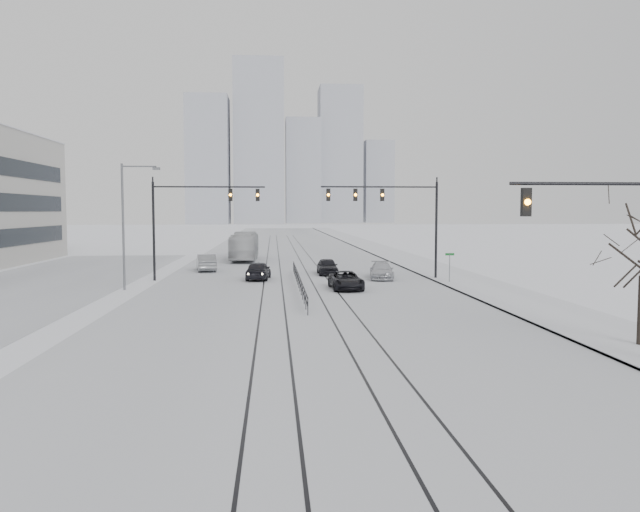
{
  "coord_description": "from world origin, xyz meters",
  "views": [
    {
      "loc": [
        -1.83,
        -15.27,
        5.64
      ],
      "look_at": [
        0.69,
        18.42,
        3.2
      ],
      "focal_mm": 35.0,
      "sensor_mm": 36.0,
      "label": 1
    }
  ],
  "objects_px": {
    "sedan_sb_inner": "(258,271)",
    "sedan_sb_outer": "(206,263)",
    "traffic_mast_near": "(629,241)",
    "box_truck": "(245,246)",
    "sedan_nb_far": "(327,267)",
    "sedan_nb_front": "(346,281)",
    "sedan_nb_right": "(382,271)"
  },
  "relations": [
    {
      "from": "sedan_sb_inner",
      "to": "sedan_sb_outer",
      "type": "relative_size",
      "value": 0.93
    },
    {
      "from": "traffic_mast_near",
      "to": "box_truck",
      "type": "xyz_separation_m",
      "value": [
        -15.93,
        50.3,
        -2.96
      ]
    },
    {
      "from": "sedan_sb_inner",
      "to": "sedan_nb_far",
      "type": "distance_m",
      "value": 7.03
    },
    {
      "from": "sedan_sb_inner",
      "to": "sedan_nb_front",
      "type": "xyz_separation_m",
      "value": [
        6.44,
        -6.9,
        -0.1
      ]
    },
    {
      "from": "traffic_mast_near",
      "to": "sedan_nb_front",
      "type": "xyz_separation_m",
      "value": [
        -7.43,
        22.96,
        -3.91
      ]
    },
    {
      "from": "sedan_nb_front",
      "to": "sedan_nb_far",
      "type": "xyz_separation_m",
      "value": [
        -0.44,
        10.56,
        0.07
      ]
    },
    {
      "from": "box_truck",
      "to": "sedan_nb_front",
      "type": "bearing_deg",
      "value": 108.29
    },
    {
      "from": "sedan_nb_far",
      "to": "sedan_nb_front",
      "type": "bearing_deg",
      "value": -87.91
    },
    {
      "from": "traffic_mast_near",
      "to": "sedan_nb_far",
      "type": "height_order",
      "value": "traffic_mast_near"
    },
    {
      "from": "traffic_mast_near",
      "to": "box_truck",
      "type": "bearing_deg",
      "value": 107.57
    },
    {
      "from": "traffic_mast_near",
      "to": "box_truck",
      "type": "relative_size",
      "value": 0.61
    },
    {
      "from": "sedan_sb_outer",
      "to": "sedan_nb_far",
      "type": "bearing_deg",
      "value": 149.56
    },
    {
      "from": "sedan_sb_outer",
      "to": "traffic_mast_near",
      "type": "bearing_deg",
      "value": 107.18
    },
    {
      "from": "box_truck",
      "to": "sedan_sb_outer",
      "type": "bearing_deg",
      "value": 77.5
    },
    {
      "from": "sedan_sb_outer",
      "to": "box_truck",
      "type": "bearing_deg",
      "value": -112.98
    },
    {
      "from": "traffic_mast_near",
      "to": "sedan_sb_inner",
      "type": "xyz_separation_m",
      "value": [
        -13.87,
        29.86,
        -3.8
      ]
    },
    {
      "from": "sedan_nb_far",
      "to": "sedan_nb_right",
      "type": "bearing_deg",
      "value": -42.49
    },
    {
      "from": "sedan_sb_inner",
      "to": "sedan_nb_far",
      "type": "relative_size",
      "value": 1.05
    },
    {
      "from": "sedan_sb_inner",
      "to": "sedan_nb_right",
      "type": "bearing_deg",
      "value": -175.56
    },
    {
      "from": "sedan_sb_inner",
      "to": "box_truck",
      "type": "height_order",
      "value": "box_truck"
    },
    {
      "from": "sedan_sb_outer",
      "to": "sedan_nb_far",
      "type": "distance_m",
      "value": 11.86
    },
    {
      "from": "sedan_sb_outer",
      "to": "sedan_nb_right",
      "type": "bearing_deg",
      "value": 142.73
    },
    {
      "from": "traffic_mast_near",
      "to": "sedan_nb_right",
      "type": "bearing_deg",
      "value": 97.04
    },
    {
      "from": "sedan_nb_right",
      "to": "sedan_nb_far",
      "type": "bearing_deg",
      "value": 145.62
    },
    {
      "from": "box_truck",
      "to": "sedan_sb_inner",
      "type": "bearing_deg",
      "value": 96.78
    },
    {
      "from": "sedan_sb_inner",
      "to": "box_truck",
      "type": "bearing_deg",
      "value": -78.97
    },
    {
      "from": "sedan_nb_far",
      "to": "sedan_sb_outer",
      "type": "bearing_deg",
      "value": 158.74
    },
    {
      "from": "sedan_sb_inner",
      "to": "sedan_nb_front",
      "type": "distance_m",
      "value": 9.44
    },
    {
      "from": "traffic_mast_near",
      "to": "sedan_nb_right",
      "type": "relative_size",
      "value": 1.49
    },
    {
      "from": "sedan_sb_inner",
      "to": "sedan_sb_outer",
      "type": "bearing_deg",
      "value": -52.06
    },
    {
      "from": "sedan_sb_inner",
      "to": "sedan_nb_far",
      "type": "height_order",
      "value": "sedan_sb_inner"
    },
    {
      "from": "sedan_nb_front",
      "to": "box_truck",
      "type": "distance_m",
      "value": 28.64
    }
  ]
}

